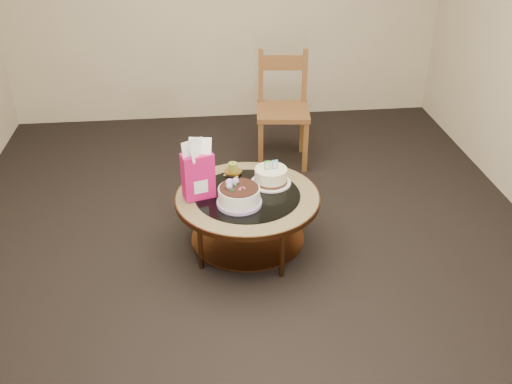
{
  "coord_description": "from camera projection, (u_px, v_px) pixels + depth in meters",
  "views": [
    {
      "loc": [
        -0.3,
        -3.4,
        2.5
      ],
      "look_at": [
        0.06,
        0.02,
        0.46
      ],
      "focal_mm": 40.0,
      "sensor_mm": 36.0,
      "label": 1
    }
  ],
  "objects": [
    {
      "name": "ground",
      "position": [
        248.0,
        248.0,
        4.21
      ],
      "size": [
        5.0,
        5.0,
        0.0
      ],
      "primitive_type": "plane",
      "color": "black",
      "rests_on": "ground"
    },
    {
      "name": "room_walls",
      "position": [
        246.0,
        40.0,
        3.43
      ],
      "size": [
        4.52,
        5.02,
        2.61
      ],
      "color": "beige",
      "rests_on": "ground"
    },
    {
      "name": "coffee_table",
      "position": [
        248.0,
        204.0,
        4.02
      ],
      "size": [
        1.02,
        1.02,
        0.46
      ],
      "color": "#5B331A",
      "rests_on": "ground"
    },
    {
      "name": "decorated_cake",
      "position": [
        239.0,
        197.0,
        3.84
      ],
      "size": [
        0.31,
        0.31,
        0.18
      ],
      "rotation": [
        0.0,
        0.0,
        0.03
      ],
      "color": "#A78DC8",
      "rests_on": "coffee_table"
    },
    {
      "name": "cream_cake",
      "position": [
        271.0,
        176.0,
        4.09
      ],
      "size": [
        0.29,
        0.29,
        0.18
      ],
      "rotation": [
        0.0,
        0.0,
        0.14
      ],
      "color": "white",
      "rests_on": "coffee_table"
    },
    {
      "name": "gift_bag",
      "position": [
        198.0,
        170.0,
        3.85
      ],
      "size": [
        0.24,
        0.2,
        0.42
      ],
      "rotation": [
        0.0,
        0.0,
        0.28
      ],
      "color": "#D6146A",
      "rests_on": "coffee_table"
    },
    {
      "name": "pillar_candle",
      "position": [
        233.0,
        170.0,
        4.22
      ],
      "size": [
        0.14,
        0.14,
        0.1
      ],
      "rotation": [
        0.0,
        0.0,
        -0.41
      ],
      "color": "#E1C35C",
      "rests_on": "coffee_table"
    },
    {
      "name": "dining_chair",
      "position": [
        283.0,
        109.0,
        5.18
      ],
      "size": [
        0.52,
        0.52,
        1.01
      ],
      "rotation": [
        0.0,
        0.0,
        -0.11
      ],
      "color": "brown",
      "rests_on": "ground"
    }
  ]
}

